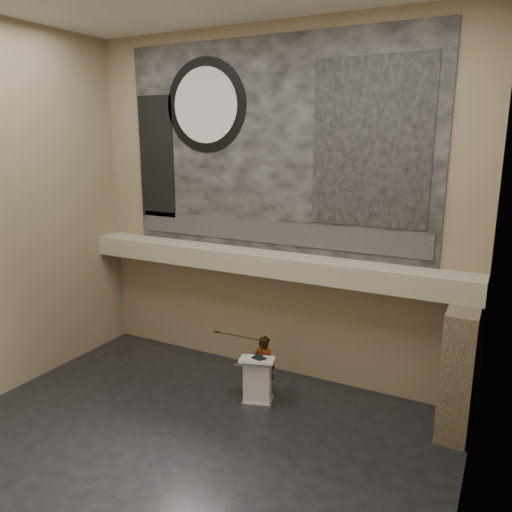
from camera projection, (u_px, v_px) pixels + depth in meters
The scene contains 18 objects.
floor at pixel (180, 449), 9.76m from camera, with size 10.00×10.00×0.00m, color black.
wall_back at pixel (271, 208), 12.21m from camera, with size 10.00×0.02×8.50m, color #817051.
wall_right at pixel (481, 270), 6.51m from camera, with size 0.02×8.00×8.50m, color #817051.
soffit at pixel (264, 263), 12.17m from camera, with size 10.00×0.80×0.50m, color gray.
sprinkler_left at pixel (208, 266), 12.92m from camera, with size 0.04×0.04×0.06m, color #B2893D.
sprinkler_right at pixel (337, 284), 11.34m from camera, with size 0.04×0.04×0.06m, color #B2893D.
banner at pixel (271, 147), 11.85m from camera, with size 8.00×0.05×5.00m, color black.
banner_text_strip at pixel (270, 232), 12.29m from camera, with size 7.76×0.02×0.55m, color #2E2E2E.
banner_clock_rim at pixel (205, 105), 12.39m from camera, with size 2.30×2.30×0.02m, color black.
banner_clock_face at pixel (205, 105), 12.37m from camera, with size 1.84×1.84×0.02m, color silver.
banner_building_print at pixel (371, 144), 10.71m from camera, with size 2.60×0.02×3.60m, color black.
banner_brick_print at pixel (157, 157), 13.41m from camera, with size 1.10×0.02×3.20m, color black.
stone_pier at pixel (459, 370), 10.07m from camera, with size 0.60×1.40×2.70m, color #45392A.
lectern at pixel (258, 380), 11.33m from camera, with size 0.90×0.76×1.14m.
binder at pixel (259, 358), 11.16m from camera, with size 0.28×0.22×0.04m, color black.
papers at pixel (254, 358), 11.18m from camera, with size 0.22×0.30×0.01m, color white.
speaker_person at pixel (264, 366), 11.64m from camera, with size 0.54×0.35×1.48m, color silver.
mic_stand at pixel (260, 391), 11.49m from camera, with size 1.48×0.52×1.54m.
Camera 1 is at (5.30, -6.94, 5.95)m, focal length 35.00 mm.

